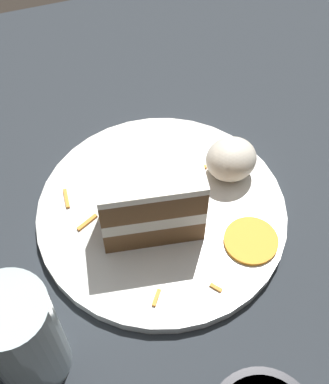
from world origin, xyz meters
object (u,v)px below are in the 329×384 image
Objects in this scene: plate at (164,212)px; cake_slice at (151,202)px; drinking_glass at (24,341)px; cream_dollop at (231,159)px; orange_garnish at (251,241)px.

plate is 2.47× the size of cake_slice.
cake_slice reaches higher than plate.
cake_slice is 0.90× the size of drinking_glass.
drinking_glass is (0.15, 0.10, -0.00)m from cake_slice.
cake_slice is 0.12m from cream_dollop.
cream_dollop reaches higher than orange_garnish.
cake_slice is 1.94× the size of orange_garnish.
cake_slice is 0.18m from drinking_glass.
orange_garnish is at bearing 82.12° from cream_dollop.
plate is 2.22× the size of drinking_glass.
plate is 0.21m from drinking_glass.
plate is 0.10m from cream_dollop.
cream_dollop reaches higher than plate.
orange_garnish is at bearing 137.26° from plate.
drinking_glass is at bearing 11.89° from orange_garnish.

